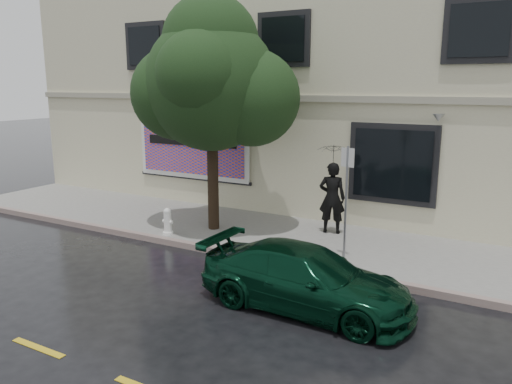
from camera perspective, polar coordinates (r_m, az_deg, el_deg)
The scene contains 12 objects.
ground at distance 10.95m, azimuth -8.81°, elevation -9.27°, with size 90.00×90.00×0.00m, color black.
sidewalk at distance 13.48m, azimuth -0.29°, elevation -4.64°, with size 20.00×3.50×0.15m, color gray.
curb at distance 12.06m, azimuth -4.42°, elevation -6.73°, with size 20.00×0.18×0.16m, color gray.
road_marking at distance 8.74m, azimuth -23.62°, elevation -15.99°, with size 19.00×0.12×0.01m, color gold.
building at distance 18.13m, azimuth 8.84°, elevation 10.55°, with size 20.00×8.12×7.00m.
billboard at distance 16.17m, azimuth -7.30°, elevation 5.26°, with size 4.30×0.16×2.20m.
car at distance 9.13m, azimuth 5.69°, elevation -9.81°, with size 1.73×3.92×1.14m, color black.
pedestrian at distance 13.13m, azimuth 8.69°, elevation -0.66°, with size 0.68×0.45×1.88m, color black.
umbrella at distance 12.91m, azimuth 8.87°, elevation 4.85°, with size 0.90×0.90×0.67m, color black.
street_tree at distance 13.10m, azimuth -5.14°, elevation 12.08°, with size 3.40×3.40×5.53m.
fire_hydrant at distance 13.17m, azimuth -10.06°, elevation -3.35°, with size 0.29×0.27×0.71m.
sign_pole at distance 11.02m, azimuth 10.28°, elevation -0.06°, with size 0.31×0.09×2.54m.
Camera 1 is at (6.36, -7.97, 3.99)m, focal length 35.00 mm.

